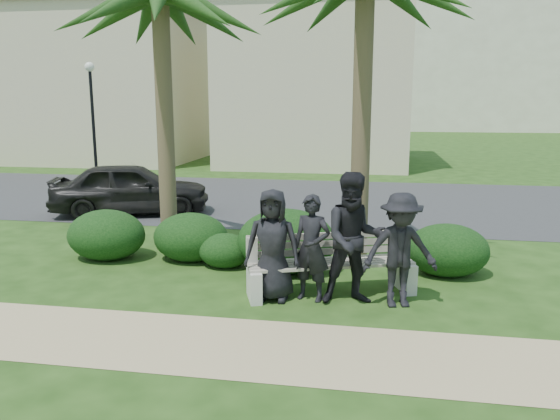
# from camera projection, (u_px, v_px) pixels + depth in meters

# --- Properties ---
(ground) EXTENTS (160.00, 160.00, 0.00)m
(ground) POSITION_uv_depth(u_px,v_px,m) (258.00, 294.00, 8.19)
(ground) COLOR #1E3D11
(ground) RESTS_ON ground
(footpath) EXTENTS (30.00, 1.60, 0.01)m
(footpath) POSITION_uv_depth(u_px,v_px,m) (226.00, 345.00, 6.45)
(footpath) COLOR tan
(footpath) RESTS_ON ground
(asphalt_street) EXTENTS (160.00, 8.00, 0.01)m
(asphalt_street) POSITION_uv_depth(u_px,v_px,m) (315.00, 200.00, 15.92)
(asphalt_street) COLOR #2D2D30
(asphalt_street) RESTS_ON ground
(stucco_bldg_left) EXTENTS (10.40, 8.40, 7.30)m
(stucco_bldg_left) POSITION_uv_depth(u_px,v_px,m) (96.00, 84.00, 26.87)
(stucco_bldg_left) COLOR beige
(stucco_bldg_left) RESTS_ON ground
(stucco_bldg_right) EXTENTS (8.40, 8.40, 7.30)m
(stucco_bldg_right) POSITION_uv_depth(u_px,v_px,m) (318.00, 83.00, 25.03)
(stucco_bldg_right) COLOR beige
(stucco_bldg_right) RESTS_ON ground
(street_lamp) EXTENTS (0.36, 0.36, 4.29)m
(street_lamp) POSITION_uv_depth(u_px,v_px,m) (92.00, 98.00, 20.71)
(street_lamp) COLOR black
(street_lamp) RESTS_ON ground
(park_bench) EXTENTS (2.66, 1.37, 0.87)m
(park_bench) POSITION_uv_depth(u_px,v_px,m) (332.00, 268.00, 8.12)
(park_bench) COLOR #A99B8D
(park_bench) RESTS_ON ground
(man_a) EXTENTS (0.80, 0.53, 1.63)m
(man_a) POSITION_uv_depth(u_px,v_px,m) (273.00, 245.00, 7.81)
(man_a) COLOR black
(man_a) RESTS_ON ground
(man_b) EXTENTS (0.64, 0.51, 1.55)m
(man_b) POSITION_uv_depth(u_px,v_px,m) (311.00, 248.00, 7.81)
(man_b) COLOR black
(man_b) RESTS_ON ground
(man_c) EXTENTS (1.06, 0.91, 1.88)m
(man_c) POSITION_uv_depth(u_px,v_px,m) (354.00, 239.00, 7.65)
(man_c) COLOR black
(man_c) RESTS_ON ground
(man_d) EXTENTS (1.16, 0.83, 1.62)m
(man_d) POSITION_uv_depth(u_px,v_px,m) (400.00, 250.00, 7.55)
(man_d) COLOR black
(man_d) RESTS_ON ground
(hedge_a) EXTENTS (1.43, 1.18, 0.93)m
(hedge_a) POSITION_uv_depth(u_px,v_px,m) (106.00, 233.00, 9.96)
(hedge_a) COLOR black
(hedge_a) RESTS_ON ground
(hedge_b) EXTENTS (1.37, 1.13, 0.89)m
(hedge_b) POSITION_uv_depth(u_px,v_px,m) (191.00, 236.00, 9.88)
(hedge_b) COLOR black
(hedge_b) RESTS_ON ground
(hedge_c) EXTENTS (0.93, 0.77, 0.61)m
(hedge_c) POSITION_uv_depth(u_px,v_px,m) (225.00, 250.00, 9.48)
(hedge_c) COLOR black
(hedge_c) RESTS_ON ground
(hedge_d) EXTENTS (1.68, 1.39, 1.09)m
(hedge_d) POSITION_uv_depth(u_px,v_px,m) (286.00, 239.00, 9.24)
(hedge_d) COLOR black
(hedge_d) RESTS_ON ground
(hedge_f) EXTENTS (1.35, 1.12, 0.88)m
(hedge_f) POSITION_uv_depth(u_px,v_px,m) (447.00, 249.00, 9.03)
(hedge_f) COLOR black
(hedge_f) RESTS_ON ground
(car_a) EXTENTS (4.18, 2.70, 1.33)m
(car_a) POSITION_uv_depth(u_px,v_px,m) (131.00, 188.00, 13.85)
(car_a) COLOR black
(car_a) RESTS_ON ground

